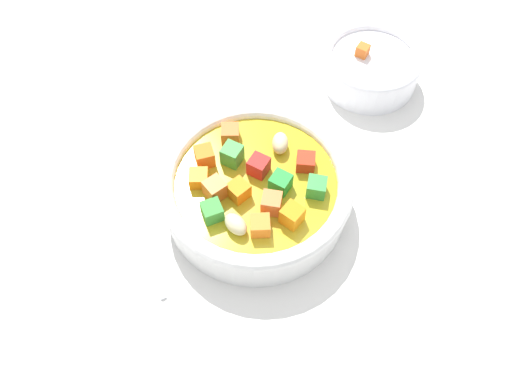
{
  "coord_description": "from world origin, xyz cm",
  "views": [
    {
      "loc": [
        -18.5,
        -19.31,
        44.65
      ],
      "look_at": [
        0.0,
        0.0,
        2.22
      ],
      "focal_mm": 36.23,
      "sensor_mm": 36.0,
      "label": 1
    }
  ],
  "objects": [
    {
      "name": "ground_plane",
      "position": [
        0.0,
        0.0,
        -1.0
      ],
      "size": [
        140.0,
        140.0,
        2.0
      ],
      "primitive_type": "cube",
      "color": "silver"
    },
    {
      "name": "side_bowl_small",
      "position": [
        21.31,
        3.18,
        2.15
      ],
      "size": [
        11.1,
        11.1,
        4.76
      ],
      "color": "white",
      "rests_on": "ground_plane"
    },
    {
      "name": "soup_bowl_main",
      "position": [
        -0.03,
        -0.01,
        2.74
      ],
      "size": [
        18.51,
        18.51,
        6.11
      ],
      "color": "white",
      "rests_on": "ground_plane"
    },
    {
      "name": "spoon",
      "position": [
        -13.08,
        -1.75,
        0.34
      ],
      "size": [
        9.23,
        21.61,
        0.75
      ],
      "rotation": [
        0.0,
        0.0,
        4.35
      ],
      "color": "silver",
      "rests_on": "ground_plane"
    }
  ]
}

